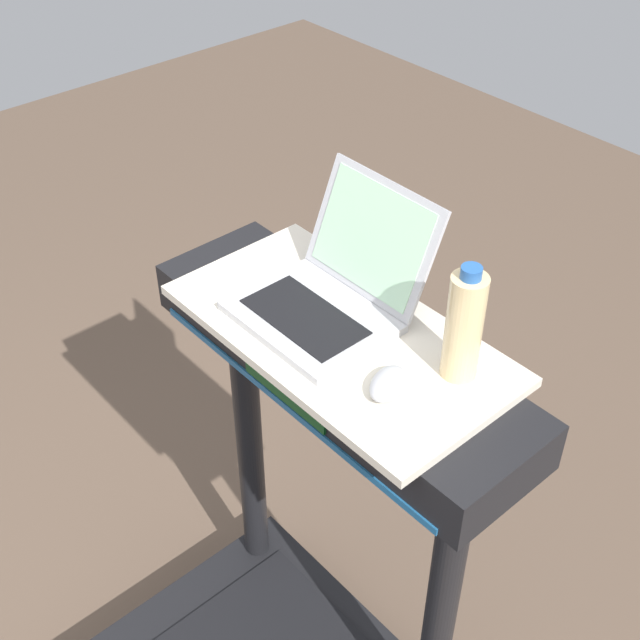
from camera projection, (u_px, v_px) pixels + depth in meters
desk_board at (339, 333)px, 1.68m from camera, size 0.71×0.37×0.02m
laptop at (331, 290)px, 1.69m from camera, size 0.31×0.33×0.24m
computer_mouse at (388, 384)px, 1.52m from camera, size 0.09×0.12×0.03m
water_bottle at (464, 326)px, 1.50m from camera, size 0.07×0.07×0.24m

